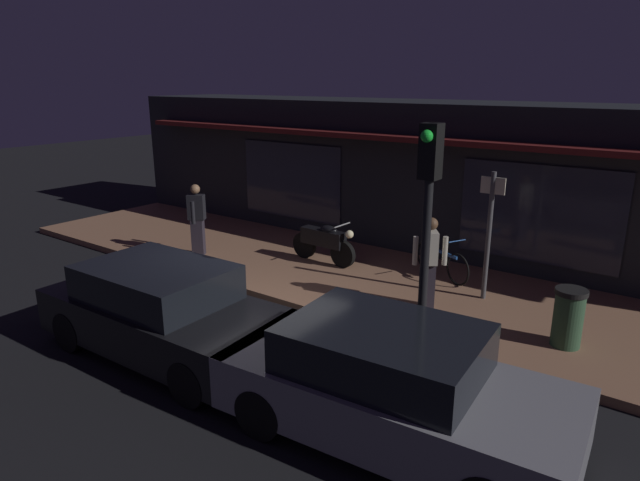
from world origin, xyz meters
name	(u,v)px	position (x,y,z in m)	size (l,w,h in m)	color
ground_plane	(254,329)	(0.00, 0.00, 0.00)	(60.00, 60.00, 0.00)	black
sidewalk_slab	(350,276)	(0.00, 3.00, 0.07)	(18.00, 4.00, 0.15)	#8C6047
storefront_building	(424,174)	(0.00, 6.39, 1.80)	(18.00, 3.30, 3.60)	black
motorcycle	(324,241)	(-0.84, 3.24, 0.65)	(1.70, 0.55, 0.97)	black
bicycle_parked	(441,261)	(1.68, 3.88, 0.51)	(1.50, 0.78, 0.91)	black
person_photographer	(197,218)	(-3.58, 1.98, 1.03)	(0.44, 0.57, 1.67)	#28232D
person_bystander	(430,261)	(2.13, 2.29, 1.03)	(0.55, 0.44, 1.67)	#28232D
sign_post	(489,228)	(2.80, 3.30, 1.51)	(0.44, 0.09, 2.40)	#47474C
trash_bin	(568,317)	(4.51, 2.18, 0.62)	(0.48, 0.48, 0.93)	#2D4C33
traffic_light_pole	(427,212)	(3.06, 0.08, 2.48)	(0.24, 0.33, 3.60)	black
parked_car_near	(163,311)	(-0.52, -1.44, 0.70)	(4.15, 1.87, 1.42)	black
parked_car_far	(391,385)	(3.34, -1.26, 0.70)	(4.21, 2.04, 1.42)	black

